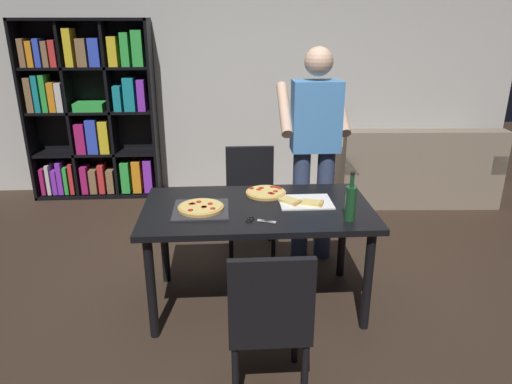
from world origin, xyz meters
name	(u,v)px	position (x,y,z in m)	size (l,w,h in m)	color
ground_plane	(257,302)	(0.00, 0.00, 0.00)	(12.00, 12.00, 0.00)	#38281E
back_wall	(242,69)	(0.00, 2.60, 1.40)	(6.40, 0.10, 2.80)	silver
dining_table	(257,218)	(0.00, 0.00, 0.67)	(1.54, 0.85, 0.75)	black
chair_near_camera	(269,317)	(0.00, -0.91, 0.51)	(0.42, 0.42, 0.90)	black
chair_far_side	(250,193)	(0.00, 0.91, 0.51)	(0.42, 0.42, 0.90)	black
couch	(413,173)	(1.90, 1.99, 0.30)	(1.74, 0.94, 0.85)	gray
bookshelf	(92,113)	(-1.68, 2.37, 0.96)	(1.40, 0.35, 1.95)	black
person_serving_pizza	(315,144)	(0.51, 0.69, 1.00)	(0.55, 0.54, 1.75)	#38476B
pepperoni_pizza_on_tray	(201,208)	(-0.38, -0.04, 0.77)	(0.36, 0.36, 0.04)	#2D2D33
pizza_slices_on_towel	(305,202)	(0.33, 0.04, 0.76)	(0.37, 0.28, 0.03)	white
wine_bottle	(351,202)	(0.57, -0.26, 0.87)	(0.07, 0.07, 0.32)	#194723
kitchen_scissors	(256,220)	(-0.02, -0.23, 0.76)	(0.20, 0.12, 0.01)	silver
second_pizza_plain	(266,192)	(0.08, 0.24, 0.76)	(0.29, 0.29, 0.03)	tan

